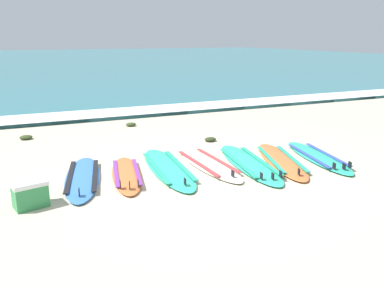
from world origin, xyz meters
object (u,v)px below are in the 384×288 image
object	(u,v)px
surfboard_2	(168,168)
surfboard_4	(249,163)
cooler_box	(30,194)
surfboard_6	(318,157)
surfboard_5	(281,160)
surfboard_0	(83,177)
surfboard_1	(127,174)
surfboard_3	(208,163)

from	to	relation	value
surfboard_2	surfboard_4	size ratio (longest dim) A/B	0.98
cooler_box	surfboard_6	bearing A→B (deg)	2.23
surfboard_4	surfboard_5	bearing A→B (deg)	-8.33
surfboard_0	surfboard_2	distance (m)	1.48
surfboard_4	surfboard_5	distance (m)	0.66
surfboard_0	surfboard_5	xyz separation A→B (m)	(3.62, -0.54, -0.00)
surfboard_0	surfboard_6	bearing A→B (deg)	-8.08
surfboard_1	cooler_box	size ratio (longest dim) A/B	3.90
surfboard_0	surfboard_5	distance (m)	3.66
surfboard_3	surfboard_4	size ratio (longest dim) A/B	0.90
surfboard_5	surfboard_3	bearing A→B (deg)	164.19
surfboard_4	cooler_box	distance (m)	3.81
surfboard_0	surfboard_5	bearing A→B (deg)	-8.44
surfboard_6	cooler_box	distance (m)	5.25
surfboard_3	surfboard_5	size ratio (longest dim) A/B	0.96
surfboard_3	cooler_box	bearing A→B (deg)	-167.52
surfboard_0	surfboard_4	distance (m)	3.00
surfboard_4	surfboard_6	xyz separation A→B (m)	(1.45, -0.19, 0.00)
surfboard_4	surfboard_0	bearing A→B (deg)	171.54
surfboard_1	surfboard_6	size ratio (longest dim) A/B	0.87
surfboard_0	surfboard_1	world-z (taller)	same
surfboard_1	surfboard_3	xyz separation A→B (m)	(1.53, -0.01, -0.00)
surfboard_2	surfboard_3	bearing A→B (deg)	-3.33
surfboard_0	cooler_box	bearing A→B (deg)	-134.87
surfboard_2	surfboard_5	bearing A→B (deg)	-11.43
surfboard_4	surfboard_1	bearing A→B (deg)	172.37
surfboard_5	surfboard_4	bearing A→B (deg)	171.67
surfboard_5	surfboard_6	size ratio (longest dim) A/B	1.04
surfboard_1	surfboard_4	size ratio (longest dim) A/B	0.78
surfboard_2	surfboard_6	xyz separation A→B (m)	(2.93, -0.52, 0.00)
surfboard_1	surfboard_0	bearing A→B (deg)	168.97
surfboard_2	cooler_box	distance (m)	2.42
surfboard_0	surfboard_3	distance (m)	2.25
surfboard_0	surfboard_4	size ratio (longest dim) A/B	0.90
surfboard_0	surfboard_6	world-z (taller)	same
surfboard_2	surfboard_0	bearing A→B (deg)	175.95
surfboard_1	surfboard_4	world-z (taller)	same
surfboard_1	surfboard_4	distance (m)	2.27
surfboard_3	surfboard_1	bearing A→B (deg)	179.63
surfboard_5	cooler_box	size ratio (longest dim) A/B	4.67
surfboard_3	surfboard_5	distance (m)	1.42
surfboard_0	surfboard_4	world-z (taller)	same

